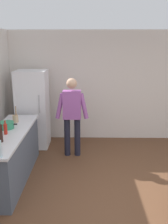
# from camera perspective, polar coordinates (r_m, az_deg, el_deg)

# --- Properties ---
(ground_plane) EXTENTS (14.00, 14.00, 0.00)m
(ground_plane) POSITION_cam_1_polar(r_m,az_deg,el_deg) (4.29, 9.44, -19.52)
(ground_plane) COLOR brown
(wall_back) EXTENTS (6.40, 0.12, 2.70)m
(wall_back) POSITION_cam_1_polar(r_m,az_deg,el_deg) (6.60, 6.26, 5.65)
(wall_back) COLOR silver
(wall_back) RESTS_ON ground_plane
(kitchen_counter) EXTENTS (0.64, 2.20, 0.90)m
(kitchen_counter) POSITION_cam_1_polar(r_m,az_deg,el_deg) (4.92, -15.80, -9.11)
(kitchen_counter) COLOR #4C5666
(kitchen_counter) RESTS_ON ground_plane
(refrigerator) EXTENTS (0.70, 0.67, 1.80)m
(refrigerator) POSITION_cam_1_polar(r_m,az_deg,el_deg) (6.22, -11.07, 0.63)
(refrigerator) COLOR white
(refrigerator) RESTS_ON ground_plane
(person) EXTENTS (0.70, 0.22, 1.70)m
(person) POSITION_cam_1_polar(r_m,az_deg,el_deg) (5.54, -2.63, -0.04)
(person) COLOR #1E1E2D
(person) RESTS_ON ground_plane
(cooking_pot) EXTENTS (0.40, 0.28, 0.12)m
(cooking_pot) POSITION_cam_1_polar(r_m,az_deg,el_deg) (4.94, -16.61, -2.77)
(cooking_pot) COLOR #2D845B
(cooking_pot) RESTS_ON kitchen_counter
(utensil_jar) EXTENTS (0.11, 0.11, 0.32)m
(utensil_jar) POSITION_cam_1_polar(r_m,az_deg,el_deg) (5.26, -14.71, -1.33)
(utensil_jar) COLOR tan
(utensil_jar) RESTS_ON kitchen_counter
(bottle_sauce_red) EXTENTS (0.06, 0.06, 0.24)m
(bottle_sauce_red) POSITION_cam_1_polar(r_m,az_deg,el_deg) (4.62, -16.74, -3.52)
(bottle_sauce_red) COLOR #B22319
(bottle_sauce_red) RESTS_ON kitchen_counter
(bottle_wine_dark) EXTENTS (0.08, 0.08, 0.34)m
(bottle_wine_dark) POSITION_cam_1_polar(r_m,az_deg,el_deg) (4.28, -17.80, -4.38)
(bottle_wine_dark) COLOR black
(bottle_wine_dark) RESTS_ON kitchen_counter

